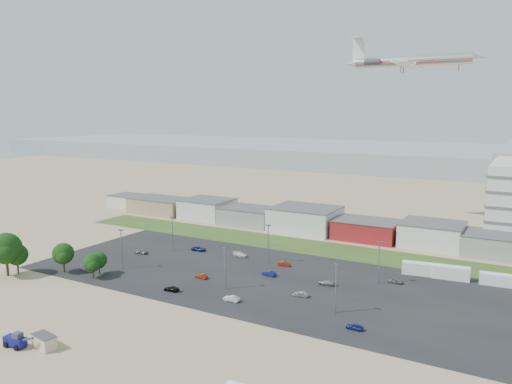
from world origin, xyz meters
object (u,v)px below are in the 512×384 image
Objects in this scene: parked_car_4 at (201,276)px; parked_car_8 at (396,281)px; parked_car_13 at (231,298)px; parked_car_5 at (141,252)px; parked_car_1 at (301,294)px; parked_car_11 at (284,264)px; parked_car_6 at (240,254)px; portable_shed at (45,341)px; parked_car_12 at (326,283)px; parked_car_10 at (87,269)px; box_trailer_a at (419,269)px; parked_car_7 at (269,273)px; airliner at (412,61)px; parked_car_3 at (171,289)px; tree_far_left at (6,252)px; parked_car_9 at (199,249)px; parked_car_2 at (355,327)px; telehandler at (15,339)px.

parked_car_4 is 47.14m from parked_car_8.
parked_car_5 is at bearing -114.89° from parked_car_13.
parked_car_11 is (-13.22, 18.40, -0.00)m from parked_car_1.
parked_car_4 is 20.94m from parked_car_6.
portable_shed is 1.20× the size of parked_car_12.
parked_car_10 reaches higher than parked_car_8.
parked_car_7 is (-32.66, -19.39, -0.93)m from box_trailer_a.
portable_shed is at bearing -134.86° from parked_car_10.
parked_car_1 is 1.02× the size of parked_car_8.
parked_car_6 is (26.42, 11.68, 0.00)m from parked_car_5.
airliner is 12.17× the size of parked_car_12.
parked_car_3 is at bearing -74.01° from parked_car_1.
parked_car_13 is at bearing -57.11° from parked_car_1.
tree_far_left is at bearing -78.53° from parked_car_1.
parked_car_5 is 0.85× the size of parked_car_6.
portable_shed reaches higher than parked_car_4.
parked_car_9 is (-44.62, -66.00, -57.59)m from airliner.
box_trailer_a reaches higher than parked_car_10.
parked_car_6 is at bearing -123.77° from parked_car_2.
parked_car_6 is 44.18m from parked_car_8.
parked_car_3 is 0.86× the size of parked_car_6.
parked_car_13 is at bearing 74.67° from portable_shed.
parked_car_1 is at bearing -119.17° from parked_car_9.
parked_car_4 is at bearing -110.68° from airliner.
parked_car_12 is (43.89, -9.24, -0.03)m from parked_car_9.
tree_far_left is at bearing 118.73° from parked_car_8.
box_trailer_a reaches higher than parked_car_13.
parked_car_10 is (-1.31, -18.87, -0.04)m from parked_car_5.
parked_car_2 is 0.83× the size of parked_car_12.
airliner is 96.54m from parked_car_7.
parked_car_5 reaches higher than parked_car_13.
portable_shed is 55.79m from parked_car_7.
parked_car_5 is 56.53m from parked_car_12.
parked_car_1 is 0.90× the size of parked_car_3.
telehandler is 66.87m from parked_car_6.
parked_car_3 is 28.47m from parked_car_10.
parked_car_3 is 1.14× the size of parked_car_4.
parked_car_6 reaches higher than parked_car_9.
tree_far_left reaches higher than parked_car_3.
parked_car_1 is at bearing 61.96° from parked_car_7.
portable_shed is 5.31m from telehandler.
tree_far_left reaches higher than parked_car_7.
parked_car_8 is (-3.52, -9.34, -0.98)m from box_trailer_a.
parked_car_1 is 22.65m from parked_car_11.
parked_car_2 is 0.79× the size of parked_car_10.
parked_car_9 is at bearing -178.95° from box_trailer_a.
tree_far_left is 3.63× the size of parked_car_11.
parked_car_1 is 29.56m from parked_car_3.
parked_car_11 is 28.33m from parked_car_13.
parked_car_12 reaches higher than parked_car_3.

